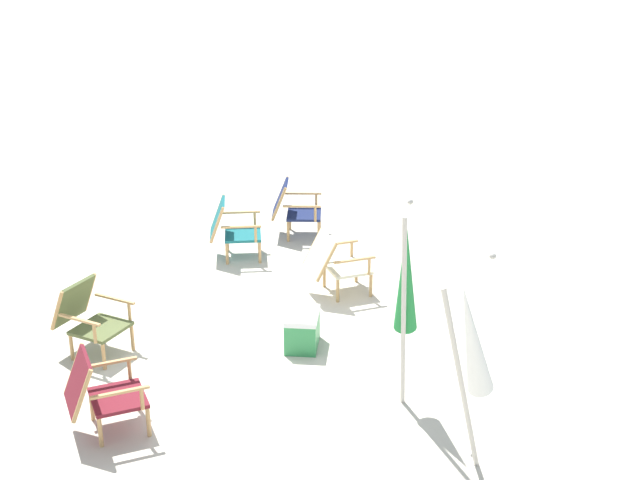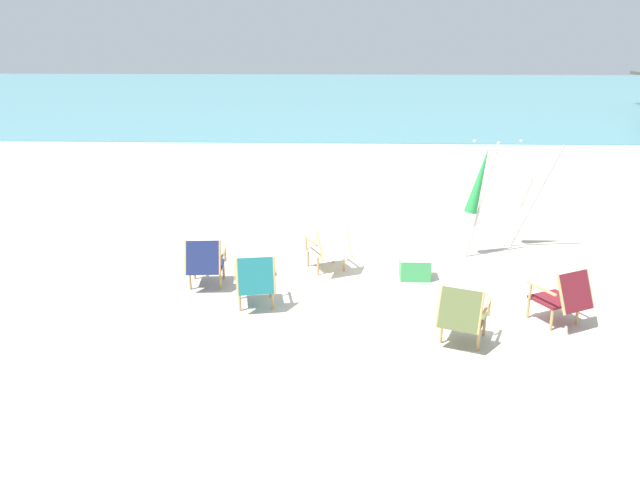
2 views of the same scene
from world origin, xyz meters
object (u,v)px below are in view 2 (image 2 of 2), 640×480
at_px(beach_chair_far_center, 330,248).
at_px(cooler_box, 415,267).
at_px(beach_chair_mid_center, 255,280).
at_px(beach_chair_front_left, 564,296).
at_px(beach_chair_back_right, 205,262).
at_px(umbrella_furled_green, 479,182).
at_px(beach_chair_front_right, 462,314).
at_px(umbrella_furled_white, 531,179).

distance_m(beach_chair_far_center, cooler_box, 1.42).
distance_m(beach_chair_mid_center, cooler_box, 2.71).
distance_m(beach_chair_far_center, beach_chair_front_left, 3.69).
xyz_separation_m(beach_chair_front_left, beach_chair_back_right, (-5.09, 1.12, -0.00)).
height_order(beach_chair_mid_center, umbrella_furled_green, umbrella_furled_green).
bearing_deg(beach_chair_back_right, beach_chair_front_right, -25.58).
relative_size(beach_chair_front_right, beach_chair_back_right, 1.07).
bearing_deg(cooler_box, beach_chair_mid_center, -152.92).
height_order(beach_chair_front_left, beach_chair_back_right, same).
distance_m(beach_chair_mid_center, beach_chair_back_right, 1.14).
xyz_separation_m(beach_chair_mid_center, beach_chair_back_right, (-0.88, 0.72, -0.00)).
bearing_deg(umbrella_furled_white, umbrella_furled_green, -152.80).
xyz_separation_m(beach_chair_far_center, cooler_box, (1.38, -0.24, -0.22)).
relative_size(umbrella_furled_green, umbrella_furled_white, 1.05).
xyz_separation_m(beach_chair_back_right, cooler_box, (3.29, 0.51, -0.23)).
distance_m(umbrella_furled_green, umbrella_furled_white, 1.16).
bearing_deg(umbrella_furled_green, umbrella_furled_white, 27.20).
xyz_separation_m(beach_chair_back_right, umbrella_furled_green, (4.45, 1.59, 0.94)).
bearing_deg(beach_chair_far_center, cooler_box, -9.94).
bearing_deg(beach_chair_mid_center, beach_chair_front_left, -5.46).
bearing_deg(beach_chair_front_left, beach_chair_mid_center, 174.54).
bearing_deg(umbrella_furled_white, beach_chair_front_right, -115.59).
xyz_separation_m(umbrella_furled_white, cooler_box, (-2.19, -1.62, -1.10)).
distance_m(beach_chair_back_right, umbrella_furled_green, 4.82).
height_order(beach_chair_front_left, cooler_box, beach_chair_front_left).
relative_size(beach_chair_far_center, beach_chair_front_right, 1.07).
height_order(beach_chair_far_center, beach_chair_front_right, beach_chair_front_right).
height_order(beach_chair_front_right, umbrella_furled_green, umbrella_furled_green).
relative_size(beach_chair_mid_center, cooler_box, 1.66).
height_order(beach_chair_mid_center, beach_chair_back_right, beach_chair_mid_center).
relative_size(beach_chair_mid_center, beach_chair_back_right, 1.01).
distance_m(umbrella_furled_green, cooler_box, 1.97).
height_order(beach_chair_back_right, umbrella_furled_green, umbrella_furled_green).
bearing_deg(beach_chair_back_right, beach_chair_far_center, 21.43).
xyz_separation_m(beach_chair_front_right, umbrella_furled_green, (0.82, 3.33, 0.94)).
relative_size(beach_chair_far_center, umbrella_furled_white, 0.46).
bearing_deg(beach_chair_front_right, umbrella_furled_white, 64.41).
distance_m(beach_chair_mid_center, umbrella_furled_green, 4.35).
bearing_deg(umbrella_furled_white, beach_chair_far_center, -158.95).
bearing_deg(beach_chair_mid_center, beach_chair_far_center, 55.15).
xyz_separation_m(beach_chair_far_center, umbrella_furled_green, (2.54, 0.84, 0.95)).
relative_size(beach_chair_far_center, beach_chair_back_right, 1.14).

